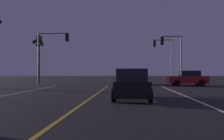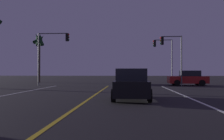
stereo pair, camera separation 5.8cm
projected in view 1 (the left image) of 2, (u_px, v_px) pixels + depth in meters
name	position (u px, v px, depth m)	size (l,w,h in m)	color
lane_center_divider	(71.00, 112.00, 8.63)	(0.16, 32.91, 0.01)	gold
car_ahead_far	(133.00, 78.00, 27.80)	(2.02, 4.30, 1.70)	black
car_crossing_side	(188.00, 78.00, 26.05)	(4.30, 2.02, 1.70)	black
car_lead_same_lane	(131.00, 85.00, 12.72)	(2.02, 4.30, 1.70)	black
traffic_light_near_right	(171.00, 49.00, 25.12)	(2.40, 0.36, 5.49)	#4C4C51
traffic_light_near_left	(53.00, 47.00, 26.02)	(3.65, 0.36, 5.98)	#4C4C51
traffic_light_far_right	(163.00, 51.00, 30.61)	(2.58, 0.36, 5.88)	#4C4C51
palm_tree_left_far	(39.00, 43.00, 33.76)	(1.99, 2.09, 7.44)	#473826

